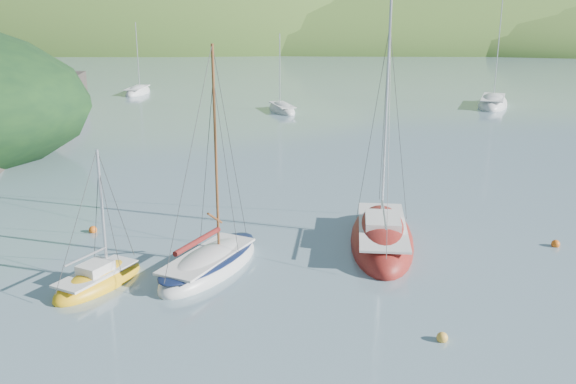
# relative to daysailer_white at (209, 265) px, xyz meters

# --- Properties ---
(ground) EXTENTS (700.00, 700.00, 0.00)m
(ground) POSITION_rel_daysailer_white_xyz_m (4.08, -4.58, -0.23)
(ground) COLOR gray
(ground) RESTS_ON ground
(shoreline_hills) EXTENTS (690.00, 135.00, 56.00)m
(shoreline_hills) POSITION_rel_daysailer_white_xyz_m (-5.58, 167.84, -0.23)
(shoreline_hills) COLOR #3A5E24
(shoreline_hills) RESTS_ON ground
(daysailer_white) EXTENTS (4.88, 7.18, 10.37)m
(daysailer_white) POSITION_rel_daysailer_white_xyz_m (0.00, 0.00, 0.00)
(daysailer_white) COLOR silver
(daysailer_white) RESTS_ON ground
(sloop_red) EXTENTS (3.33, 8.84, 12.92)m
(sloop_red) POSITION_rel_daysailer_white_xyz_m (7.79, 3.52, 0.00)
(sloop_red) COLOR maroon
(sloop_red) RESTS_ON ground
(sailboat_yellow) EXTENTS (3.64, 5.02, 6.21)m
(sailboat_yellow) POSITION_rel_daysailer_white_xyz_m (-4.33, -1.85, -0.07)
(sailboat_yellow) COLOR yellow
(sailboat_yellow) RESTS_ON ground
(distant_sloop_a) EXTENTS (4.22, 6.50, 8.76)m
(distant_sloop_a) POSITION_rel_daysailer_white_xyz_m (0.21, 41.78, -0.07)
(distant_sloop_a) COLOR silver
(distant_sloop_a) RESTS_ON ground
(distant_sloop_b) EXTENTS (5.48, 9.37, 12.63)m
(distant_sloop_b) POSITION_rel_daysailer_white_xyz_m (23.40, 46.67, -0.03)
(distant_sloop_b) COLOR silver
(distant_sloop_b) RESTS_ON ground
(distant_sloop_c) EXTENTS (2.57, 6.72, 9.48)m
(distant_sloop_c) POSITION_rel_daysailer_white_xyz_m (-18.91, 54.03, -0.06)
(distant_sloop_c) COLOR silver
(distant_sloop_c) RESTS_ON ground
(mooring_buoys) EXTENTS (23.31, 10.30, 0.41)m
(mooring_buoys) POSITION_rel_daysailer_white_xyz_m (6.05, 1.04, -0.11)
(mooring_buoys) COLOR gold
(mooring_buoys) RESTS_ON ground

